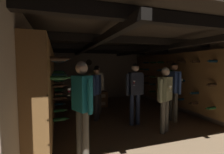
{
  "coord_description": "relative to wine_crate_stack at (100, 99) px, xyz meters",
  "views": [
    {
      "loc": [
        -1.87,
        -4.64,
        1.66
      ],
      "look_at": [
        -0.23,
        0.29,
        1.27
      ],
      "focal_mm": 26.35,
      "sensor_mm": 36.0,
      "label": 1
    }
  ],
  "objects": [
    {
      "name": "ground_plane",
      "position": [
        0.28,
        -1.61,
        -0.3
      ],
      "size": [
        8.4,
        8.4,
        0.0
      ],
      "primitive_type": "plane",
      "color": "#8C7051"
    },
    {
      "name": "room_shell",
      "position": [
        0.28,
        -1.34,
        1.11
      ],
      "size": [
        4.72,
        6.52,
        2.41
      ],
      "color": "gray",
      "rests_on": "ground_plane"
    },
    {
      "name": "wine_crate_stack",
      "position": [
        0.0,
        0.0,
        0.0
      ],
      "size": [
        0.52,
        0.35,
        0.6
      ],
      "color": "brown",
      "rests_on": "ground_plane"
    },
    {
      "name": "display_bottle",
      "position": [
        0.01,
        -0.0,
        0.44
      ],
      "size": [
        0.08,
        0.08,
        0.35
      ],
      "color": "#143819",
      "rests_on": "wine_crate_stack"
    },
    {
      "name": "person_host_center",
      "position": [
        0.42,
        -2.22,
        0.73
      ],
      "size": [
        0.54,
        0.33,
        1.69
      ],
      "color": "#232D4C",
      "rests_on": "ground_plane"
    },
    {
      "name": "person_guest_near_left",
      "position": [
        -1.19,
        -3.41,
        0.75
      ],
      "size": [
        0.42,
        0.49,
        1.72
      ],
      "color": "#4C473D",
      "rests_on": "ground_plane"
    },
    {
      "name": "person_guest_mid_left",
      "position": [
        -0.5,
        -1.5,
        0.65
      ],
      "size": [
        0.35,
        0.49,
        1.58
      ],
      "color": "#2D2D33",
      "rests_on": "ground_plane"
    },
    {
      "name": "person_guest_mid_right",
      "position": [
        1.59,
        -2.34,
        0.74
      ],
      "size": [
        0.34,
        0.54,
        1.71
      ],
      "color": "#4C473D",
      "rests_on": "ground_plane"
    },
    {
      "name": "person_guest_near_right",
      "position": [
        0.87,
        -2.92,
        0.66
      ],
      "size": [
        0.48,
        0.43,
        1.6
      ],
      "color": "#4C473D",
      "rests_on": "ground_plane"
    },
    {
      "name": "person_guest_far_left",
      "position": [
        -0.34,
        -0.88,
        0.68
      ],
      "size": [
        0.53,
        0.28,
        1.63
      ],
      "color": "#4C473D",
      "rests_on": "ground_plane"
    }
  ]
}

